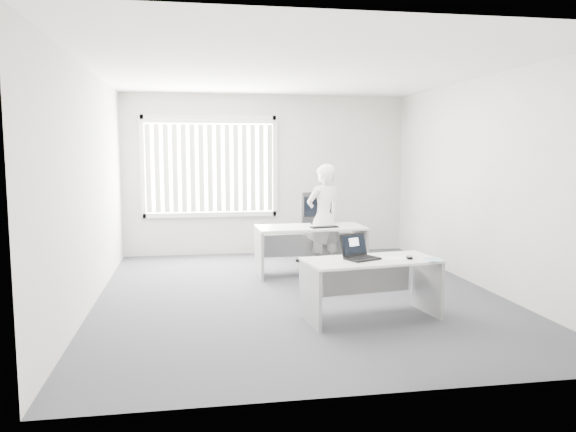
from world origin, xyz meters
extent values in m
plane|color=#45454B|center=(0.00, 0.00, 0.00)|extent=(6.00, 6.00, 0.00)
cube|color=beige|center=(0.00, 3.00, 1.40)|extent=(5.00, 0.02, 2.80)
cube|color=beige|center=(0.00, -3.00, 1.40)|extent=(5.00, 0.02, 2.80)
cube|color=beige|center=(-2.50, 0.00, 1.40)|extent=(0.02, 6.00, 2.80)
cube|color=beige|center=(2.50, 0.00, 1.40)|extent=(0.02, 6.00, 2.80)
cube|color=white|center=(0.00, 0.00, 2.80)|extent=(5.00, 6.00, 0.02)
cube|color=silver|center=(-1.00, 2.96, 1.55)|extent=(2.32, 0.06, 1.76)
cube|color=white|center=(0.59, -1.13, 0.64)|extent=(1.52, 0.86, 0.03)
cube|color=#949496|center=(-0.11, -1.22, 0.32)|extent=(0.12, 0.62, 0.63)
cube|color=#949496|center=(1.29, -1.04, 0.32)|extent=(0.12, 0.62, 0.63)
cube|color=white|center=(0.40, 1.12, 0.70)|extent=(1.59, 0.78, 0.03)
cube|color=#949496|center=(-0.37, 1.10, 0.34)|extent=(0.06, 0.68, 0.69)
cube|color=#949496|center=(1.16, 1.14, 0.34)|extent=(0.06, 0.68, 0.69)
cylinder|color=black|center=(0.69, 1.76, 0.04)|extent=(0.71, 0.71, 0.09)
cylinder|color=black|center=(0.69, 1.76, 0.25)|extent=(0.08, 0.08, 0.50)
cube|color=black|center=(0.69, 1.76, 0.50)|extent=(0.55, 0.55, 0.08)
cube|color=black|center=(0.67, 1.99, 0.85)|extent=(0.49, 0.11, 0.60)
imported|color=silver|center=(0.66, 1.37, 0.81)|extent=(0.69, 0.57, 1.62)
cube|color=white|center=(0.89, -1.11, 0.66)|extent=(0.29, 0.21, 0.00)
cube|color=white|center=(1.24, -1.30, 0.66)|extent=(0.20, 0.26, 0.01)
cube|color=black|center=(0.56, 0.94, 0.73)|extent=(0.42, 0.20, 0.02)
camera|label=1|loc=(-1.32, -6.88, 1.84)|focal=35.00mm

